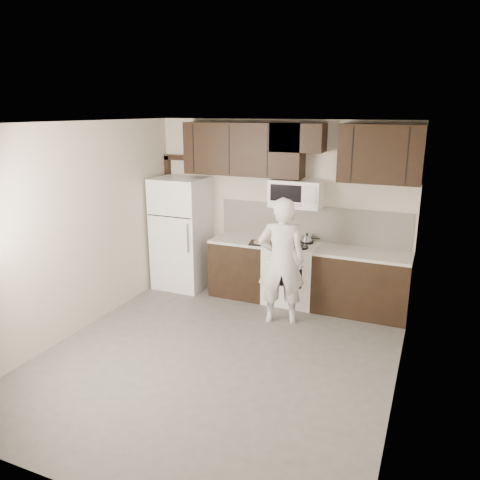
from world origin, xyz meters
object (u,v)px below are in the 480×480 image
Objects in this scene: stove at (291,273)px; microwave at (296,194)px; refrigerator at (182,233)px; person at (281,261)px.

stove is 1.20m from microwave.
refrigerator is at bearing -174.85° from microwave.
microwave is at bearing 5.15° from refrigerator.
stove is at bearing -89.90° from microwave.
person is (0.07, -0.73, 0.41)m from stove.
person is at bearing -85.20° from microwave.
refrigerator is (-1.85, -0.05, 0.44)m from stove.
person reaches higher than stove.
microwave reaches higher than person.
microwave is at bearing -103.36° from person.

